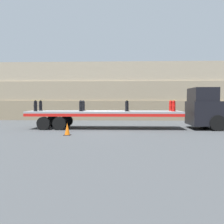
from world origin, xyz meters
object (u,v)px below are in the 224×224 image
at_px(fire_hydrant_black_near_0, 36,106).
at_px(fire_hydrant_black_far_0, 41,106).
at_px(traffic_cone, 67,129).
at_px(fire_hydrant_black_near_1, 81,106).
at_px(fire_hydrant_black_near_2, 127,106).
at_px(fire_hydrant_red_near_3, 174,106).
at_px(truck_cab, 206,109).
at_px(fire_hydrant_black_far_2, 127,106).
at_px(fire_hydrant_red_far_3, 171,106).
at_px(fire_hydrant_black_far_1, 83,106).
at_px(flatbed_trailer, 95,114).

bearing_deg(fire_hydrant_black_near_0, fire_hydrant_black_far_0, 90.00).
xyz_separation_m(fire_hydrant_black_far_0, traffic_cone, (2.92, -4.18, -1.26)).
distance_m(fire_hydrant_black_near_1, fire_hydrant_black_near_2, 3.18).
xyz_separation_m(fire_hydrant_black_far_0, fire_hydrant_red_near_3, (9.53, -1.07, 0.00)).
xyz_separation_m(truck_cab, fire_hydrant_black_near_0, (-11.87, -0.54, 0.20)).
xyz_separation_m(fire_hydrant_black_near_1, fire_hydrant_black_far_2, (3.18, 1.07, 0.00)).
relative_size(fire_hydrant_black_near_2, fire_hydrant_red_far_3, 1.00).
xyz_separation_m(fire_hydrant_black_near_1, fire_hydrant_black_near_2, (3.18, 0.00, 0.00)).
bearing_deg(traffic_cone, fire_hydrant_red_near_3, 25.17).
bearing_deg(fire_hydrant_black_far_1, flatbed_trailer, -30.59).
bearing_deg(flatbed_trailer, fire_hydrant_black_far_0, 172.53).
bearing_deg(fire_hydrant_red_far_3, flatbed_trailer, -174.39).
xyz_separation_m(truck_cab, flatbed_trailer, (-7.79, 0.00, -0.39)).
bearing_deg(fire_hydrant_black_far_2, fire_hydrant_black_far_1, 180.00).
bearing_deg(fire_hydrant_black_near_0, traffic_cone, -46.80).
relative_size(fire_hydrant_black_near_1, fire_hydrant_black_far_1, 1.00).
xyz_separation_m(fire_hydrant_black_far_2, fire_hydrant_red_far_3, (3.18, 0.00, 0.00)).
relative_size(fire_hydrant_black_near_0, fire_hydrant_black_near_1, 1.00).
bearing_deg(flatbed_trailer, fire_hydrant_black_far_1, 149.41).
bearing_deg(fire_hydrant_black_near_1, traffic_cone, -94.75).
distance_m(fire_hydrant_black_far_0, fire_hydrant_black_far_2, 6.36).
height_order(fire_hydrant_black_far_1, traffic_cone, fire_hydrant_black_far_1).
bearing_deg(fire_hydrant_red_far_3, fire_hydrant_black_near_2, -161.37).
relative_size(fire_hydrant_black_far_0, fire_hydrant_black_far_2, 1.00).
xyz_separation_m(fire_hydrant_black_far_1, traffic_cone, (-0.26, -4.18, -1.26)).
height_order(truck_cab, traffic_cone, truck_cab).
bearing_deg(fire_hydrant_red_near_3, fire_hydrant_black_near_2, 180.00).
bearing_deg(fire_hydrant_red_near_3, fire_hydrant_black_far_1, 170.43).
bearing_deg(flatbed_trailer, truck_cab, 0.00).
xyz_separation_m(fire_hydrant_red_near_3, traffic_cone, (-6.61, -3.11, -1.26)).
relative_size(flatbed_trailer, fire_hydrant_black_near_2, 14.21).
relative_size(fire_hydrant_black_near_0, fire_hydrant_black_near_2, 1.00).
distance_m(fire_hydrant_red_near_3, fire_hydrant_red_far_3, 1.07).
height_order(flatbed_trailer, fire_hydrant_black_far_0, fire_hydrant_black_far_0).
relative_size(flatbed_trailer, fire_hydrant_black_far_0, 14.21).
height_order(fire_hydrant_black_far_0, fire_hydrant_black_far_2, same).
distance_m(fire_hydrant_black_far_0, fire_hydrant_red_near_3, 9.59).
relative_size(fire_hydrant_black_near_1, fire_hydrant_red_near_3, 1.00).
bearing_deg(fire_hydrant_red_near_3, traffic_cone, -154.83).
bearing_deg(traffic_cone, fire_hydrant_black_far_0, 124.93).
height_order(fire_hydrant_black_far_2, fire_hydrant_red_near_3, same).
height_order(fire_hydrant_red_near_3, fire_hydrant_red_far_3, same).
distance_m(fire_hydrant_black_near_0, fire_hydrant_red_far_3, 9.59).
relative_size(fire_hydrant_black_far_1, fire_hydrant_red_far_3, 1.00).
distance_m(fire_hydrant_black_near_1, fire_hydrant_red_far_3, 6.45).
relative_size(flatbed_trailer, fire_hydrant_red_near_3, 14.21).
bearing_deg(fire_hydrant_black_far_2, fire_hydrant_black_near_1, -161.37).
xyz_separation_m(fire_hydrant_black_far_0, fire_hydrant_black_far_2, (6.36, 0.00, 0.00)).
bearing_deg(traffic_cone, fire_hydrant_black_near_2, 42.13).
bearing_deg(fire_hydrant_red_near_3, fire_hydrant_black_far_2, 161.37).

